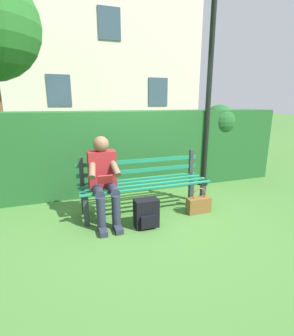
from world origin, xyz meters
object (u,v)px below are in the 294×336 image
at_px(park_bench, 143,183).
at_px(handbag, 199,204).
at_px(backpack, 146,213).
at_px(person_seated, 104,177).
at_px(lamp_post, 210,65).

distance_m(park_bench, handbag, 0.91).
xyz_separation_m(park_bench, backpack, (0.14, 0.55, -0.25)).
bearing_deg(backpack, person_seated, -37.83).
bearing_deg(handbag, lamp_post, -124.53).
bearing_deg(park_bench, lamp_post, -153.88).
bearing_deg(lamp_post, backpack, 37.83).
distance_m(backpack, handbag, 0.92).
xyz_separation_m(park_bench, person_seated, (0.64, 0.17, 0.20)).
xyz_separation_m(person_seated, handbag, (-1.40, 0.22, -0.51)).
distance_m(park_bench, backpack, 0.63).
height_order(backpack, lamp_post, lamp_post).
relative_size(person_seated, backpack, 3.05).
bearing_deg(lamp_post, handbag, 55.47).
distance_m(person_seated, handbag, 1.50).
height_order(handbag, lamp_post, lamp_post).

